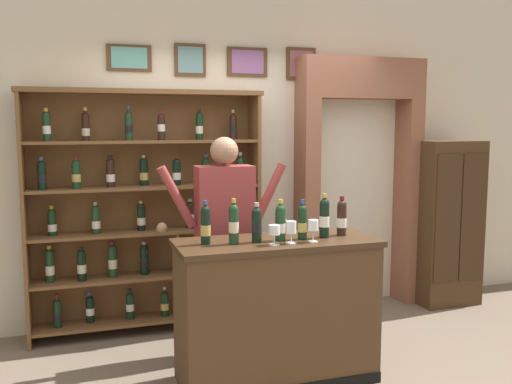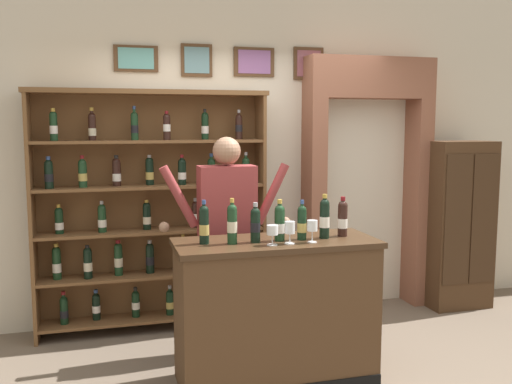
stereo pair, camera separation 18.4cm
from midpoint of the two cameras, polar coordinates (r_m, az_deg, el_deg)
The scene contains 17 objects.
ground_plane at distance 4.31m, azimuth 2.73°, elevation -18.30°, with size 14.00×14.00×0.02m, color #6B5B4C.
back_wall at distance 5.37m, azimuth -3.05°, elevation 6.26°, with size 12.00×0.19×3.52m.
wine_shelf at distance 5.00m, azimuth -12.18°, elevation -1.52°, with size 2.03×0.33×2.11m.
archway_doorway at distance 5.69m, azimuth 9.08°, elevation 2.76°, with size 1.27×0.45×2.45m.
side_cabinet at distance 5.97m, azimuth 18.03°, elevation -2.99°, with size 0.62×0.40×1.66m.
tasting_counter at distance 4.06m, azimuth 0.77°, elevation -11.96°, with size 1.42×0.58×1.02m.
shopkeeper at distance 4.42m, azimuth -4.39°, elevation -2.82°, with size 1.06×0.22×1.73m.
tasting_bottle_brunello at distance 3.79m, azimuth -6.53°, elevation -3.31°, with size 0.07×0.07×0.30m.
tasting_bottle_prosecco at distance 3.78m, azimuth -3.67°, elevation -3.19°, with size 0.07×0.07×0.31m.
tasting_bottle_super_tuscan at distance 3.83m, azimuth -1.31°, elevation -3.26°, with size 0.07×0.07×0.28m.
tasting_bottle_bianco at distance 3.89m, azimuth 1.14°, elevation -3.07°, with size 0.07×0.07×0.29m.
tasting_bottle_riserva at distance 3.94m, azimuth 3.39°, elevation -3.04°, with size 0.07×0.07×0.28m.
tasting_bottle_grappa at distance 4.00m, azimuth 5.65°, elevation -2.56°, with size 0.07×0.07×0.31m.
tasting_bottle_chianti at distance 4.10m, azimuth 7.43°, elevation -2.56°, with size 0.07×0.07×0.29m.
wine_glass_right at distance 3.75m, azimuth 0.46°, elevation -4.01°, with size 0.08×0.08×0.14m.
wine_glass_spare at distance 3.86m, azimuth 4.47°, elevation -3.52°, with size 0.07×0.07×0.15m.
wine_glass_center at distance 3.80m, azimuth 2.21°, elevation -3.75°, with size 0.07×0.07×0.15m.
Camera 1 is at (-1.48, -3.61, 1.83)m, focal length 39.41 mm.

